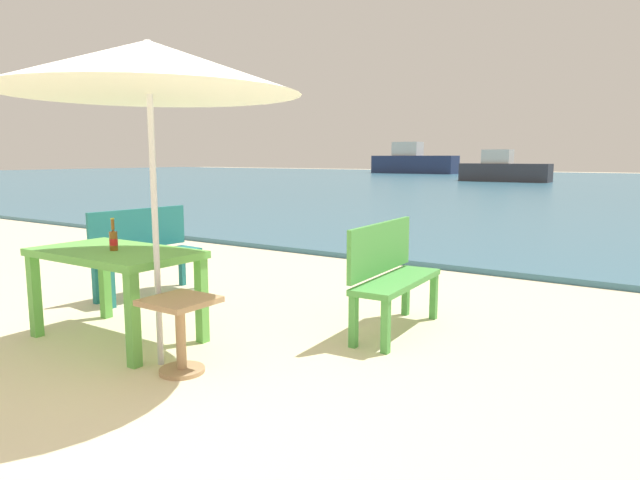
{
  "coord_description": "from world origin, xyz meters",
  "views": [
    {
      "loc": [
        2.99,
        -2.16,
        1.51
      ],
      "look_at": [
        -0.49,
        3.0,
        0.6
      ],
      "focal_mm": 31.87,
      "sensor_mm": 36.0,
      "label": 1
    }
  ],
  "objects_px": {
    "beer_bottle_amber": "(113,239)",
    "side_table_wood": "(180,324)",
    "bench_green_left": "(390,270)",
    "boat_cargo_ship": "(413,162)",
    "picnic_table_green": "(115,263)",
    "bench_teal_center": "(144,246)",
    "patio_umbrella": "(149,68)",
    "boat_ferry": "(504,170)"
  },
  "relations": [
    {
      "from": "beer_bottle_amber",
      "to": "side_table_wood",
      "type": "bearing_deg",
      "value": -11.37
    },
    {
      "from": "bench_green_left",
      "to": "boat_cargo_ship",
      "type": "distance_m",
      "value": 46.22
    },
    {
      "from": "picnic_table_green",
      "to": "bench_teal_center",
      "type": "bearing_deg",
      "value": 132.64
    },
    {
      "from": "bench_teal_center",
      "to": "boat_cargo_ship",
      "type": "height_order",
      "value": "boat_cargo_ship"
    },
    {
      "from": "beer_bottle_amber",
      "to": "patio_umbrella",
      "type": "height_order",
      "value": "patio_umbrella"
    },
    {
      "from": "patio_umbrella",
      "to": "boat_cargo_ship",
      "type": "xyz_separation_m",
      "value": [
        -18.11,
        43.73,
        -1.06
      ]
    },
    {
      "from": "beer_bottle_amber",
      "to": "side_table_wood",
      "type": "distance_m",
      "value": 1.11
    },
    {
      "from": "beer_bottle_amber",
      "to": "bench_green_left",
      "type": "xyz_separation_m",
      "value": [
        1.74,
        1.5,
        -0.31
      ]
    },
    {
      "from": "beer_bottle_amber",
      "to": "bench_teal_center",
      "type": "xyz_separation_m",
      "value": [
        -1.1,
        1.18,
        -0.31
      ]
    },
    {
      "from": "side_table_wood",
      "to": "beer_bottle_amber",
      "type": "bearing_deg",
      "value": 168.63
    },
    {
      "from": "picnic_table_green",
      "to": "patio_umbrella",
      "type": "xyz_separation_m",
      "value": [
        0.75,
        -0.19,
        1.47
      ]
    },
    {
      "from": "patio_umbrella",
      "to": "boat_ferry",
      "type": "height_order",
      "value": "patio_umbrella"
    },
    {
      "from": "bench_green_left",
      "to": "patio_umbrella",
      "type": "bearing_deg",
      "value": -121.58
    },
    {
      "from": "side_table_wood",
      "to": "bench_teal_center",
      "type": "relative_size",
      "value": 0.44
    },
    {
      "from": "patio_umbrella",
      "to": "bench_green_left",
      "type": "distance_m",
      "value": 2.51
    },
    {
      "from": "side_table_wood",
      "to": "boat_ferry",
      "type": "bearing_deg",
      "value": 102.33
    },
    {
      "from": "picnic_table_green",
      "to": "beer_bottle_amber",
      "type": "bearing_deg",
      "value": -38.82
    },
    {
      "from": "bench_teal_center",
      "to": "bench_green_left",
      "type": "relative_size",
      "value": 1.0
    },
    {
      "from": "picnic_table_green",
      "to": "side_table_wood",
      "type": "relative_size",
      "value": 2.59
    },
    {
      "from": "beer_bottle_amber",
      "to": "bench_teal_center",
      "type": "distance_m",
      "value": 1.64
    },
    {
      "from": "bench_green_left",
      "to": "boat_cargo_ship",
      "type": "xyz_separation_m",
      "value": [
        -19.14,
        42.06,
        0.52
      ]
    },
    {
      "from": "side_table_wood",
      "to": "patio_umbrella",
      "type": "bearing_deg",
      "value": 173.42
    },
    {
      "from": "patio_umbrella",
      "to": "boat_ferry",
      "type": "distance_m",
      "value": 31.86
    },
    {
      "from": "bench_teal_center",
      "to": "bench_green_left",
      "type": "height_order",
      "value": "same"
    },
    {
      "from": "picnic_table_green",
      "to": "boat_cargo_ship",
      "type": "relative_size",
      "value": 0.19
    },
    {
      "from": "bench_teal_center",
      "to": "boat_cargo_ship",
      "type": "distance_m",
      "value": 45.42
    },
    {
      "from": "picnic_table_green",
      "to": "beer_bottle_amber",
      "type": "distance_m",
      "value": 0.21
    },
    {
      "from": "bench_teal_center",
      "to": "boat_ferry",
      "type": "distance_m",
      "value": 30.18
    },
    {
      "from": "boat_ferry",
      "to": "bench_teal_center",
      "type": "bearing_deg",
      "value": -80.95
    },
    {
      "from": "picnic_table_green",
      "to": "bench_green_left",
      "type": "height_order",
      "value": "bench_green_left"
    },
    {
      "from": "side_table_wood",
      "to": "boat_ferry",
      "type": "distance_m",
      "value": 31.91
    },
    {
      "from": "patio_umbrella",
      "to": "boat_cargo_ship",
      "type": "bearing_deg",
      "value": 112.5
    },
    {
      "from": "boat_cargo_ship",
      "to": "picnic_table_green",
      "type": "bearing_deg",
      "value": -68.26
    },
    {
      "from": "beer_bottle_amber",
      "to": "bench_teal_center",
      "type": "relative_size",
      "value": 0.22
    },
    {
      "from": "picnic_table_green",
      "to": "beer_bottle_amber",
      "type": "xyz_separation_m",
      "value": [
        0.04,
        -0.03,
        0.2
      ]
    },
    {
      "from": "beer_bottle_amber",
      "to": "boat_ferry",
      "type": "relative_size",
      "value": 0.05
    },
    {
      "from": "boat_ferry",
      "to": "picnic_table_green",
      "type": "bearing_deg",
      "value": -79.37
    },
    {
      "from": "boat_ferry",
      "to": "bench_green_left",
      "type": "bearing_deg",
      "value": -75.57
    },
    {
      "from": "bench_teal_center",
      "to": "bench_green_left",
      "type": "bearing_deg",
      "value": 6.48
    },
    {
      "from": "patio_umbrella",
      "to": "bench_green_left",
      "type": "height_order",
      "value": "patio_umbrella"
    },
    {
      "from": "boat_ferry",
      "to": "boat_cargo_ship",
      "type": "relative_size",
      "value": 0.68
    },
    {
      "from": "bench_teal_center",
      "to": "boat_cargo_ship",
      "type": "relative_size",
      "value": 0.16
    }
  ]
}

